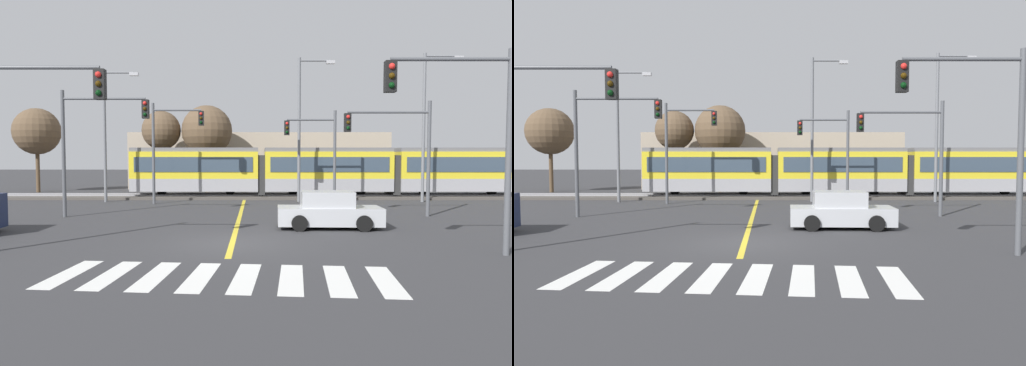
# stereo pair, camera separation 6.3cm
# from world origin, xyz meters

# --- Properties ---
(ground_plane) EXTENTS (200.00, 200.00, 0.00)m
(ground_plane) POSITION_xyz_m (0.00, 0.00, 0.00)
(ground_plane) COLOR #333335
(track_bed) EXTENTS (120.00, 4.00, 0.18)m
(track_bed) POSITION_xyz_m (0.00, 17.71, 0.09)
(track_bed) COLOR #4C4742
(track_bed) RESTS_ON ground
(rail_near) EXTENTS (120.00, 0.08, 0.10)m
(rail_near) POSITION_xyz_m (0.00, 16.99, 0.23)
(rail_near) COLOR #939399
(rail_near) RESTS_ON track_bed
(rail_far) EXTENTS (120.00, 0.08, 0.10)m
(rail_far) POSITION_xyz_m (0.00, 18.43, 0.23)
(rail_far) COLOR #939399
(rail_far) RESTS_ON track_bed
(light_rail_tram) EXTENTS (28.00, 2.64, 3.43)m
(light_rail_tram) POSITION_xyz_m (5.94, 17.70, 2.05)
(light_rail_tram) COLOR #9E9EA3
(light_rail_tram) RESTS_ON track_bed
(crosswalk_stripe_0) EXTENTS (0.80, 2.84, 0.01)m
(crosswalk_stripe_0) POSITION_xyz_m (-3.83, -4.12, 0.00)
(crosswalk_stripe_0) COLOR silver
(crosswalk_stripe_0) RESTS_ON ground
(crosswalk_stripe_1) EXTENTS (0.80, 2.84, 0.01)m
(crosswalk_stripe_1) POSITION_xyz_m (-2.74, -4.21, 0.00)
(crosswalk_stripe_1) COLOR silver
(crosswalk_stripe_1) RESTS_ON ground
(crosswalk_stripe_2) EXTENTS (0.80, 2.84, 0.01)m
(crosswalk_stripe_2) POSITION_xyz_m (-1.64, -4.31, 0.00)
(crosswalk_stripe_2) COLOR silver
(crosswalk_stripe_2) RESTS_ON ground
(crosswalk_stripe_3) EXTENTS (0.80, 2.84, 0.01)m
(crosswalk_stripe_3) POSITION_xyz_m (-0.55, -4.41, 0.00)
(crosswalk_stripe_3) COLOR silver
(crosswalk_stripe_3) RESTS_ON ground
(crosswalk_stripe_4) EXTENTS (0.80, 2.84, 0.01)m
(crosswalk_stripe_4) POSITION_xyz_m (0.55, -4.51, 0.00)
(crosswalk_stripe_4) COLOR silver
(crosswalk_stripe_4) RESTS_ON ground
(crosswalk_stripe_5) EXTENTS (0.80, 2.84, 0.01)m
(crosswalk_stripe_5) POSITION_xyz_m (1.64, -4.60, 0.00)
(crosswalk_stripe_5) COLOR silver
(crosswalk_stripe_5) RESTS_ON ground
(crosswalk_stripe_6) EXTENTS (0.80, 2.84, 0.01)m
(crosswalk_stripe_6) POSITION_xyz_m (2.74, -4.70, 0.00)
(crosswalk_stripe_6) COLOR silver
(crosswalk_stripe_6) RESTS_ON ground
(crosswalk_stripe_7) EXTENTS (0.80, 2.84, 0.01)m
(crosswalk_stripe_7) POSITION_xyz_m (3.83, -4.80, 0.00)
(crosswalk_stripe_7) COLOR silver
(crosswalk_stripe_7) RESTS_ON ground
(lane_centre_line) EXTENTS (0.20, 18.16, 0.01)m
(lane_centre_line) POSITION_xyz_m (0.00, 6.62, 0.00)
(lane_centre_line) COLOR gold
(lane_centre_line) RESTS_ON ground
(sedan_crossing) EXTENTS (4.25, 2.02, 1.52)m
(sedan_crossing) POSITION_xyz_m (3.78, 3.27, 0.70)
(sedan_crossing) COLOR #B7BABF
(sedan_crossing) RESTS_ON ground
(traffic_light_far_right) EXTENTS (3.25, 0.38, 5.84)m
(traffic_light_far_right) POSITION_xyz_m (4.64, 13.22, 3.77)
(traffic_light_far_right) COLOR #515459
(traffic_light_far_right) RESTS_ON ground
(traffic_light_far_left) EXTENTS (3.25, 0.38, 6.29)m
(traffic_light_far_left) POSITION_xyz_m (-4.57, 13.22, 4.11)
(traffic_light_far_left) COLOR #515459
(traffic_light_far_left) RESTS_ON ground
(traffic_light_mid_right) EXTENTS (4.25, 0.38, 5.66)m
(traffic_light_mid_right) POSITION_xyz_m (7.78, 7.07, 3.73)
(traffic_light_mid_right) COLOR #515459
(traffic_light_mid_right) RESTS_ON ground
(traffic_light_near_left) EXTENTS (3.75, 0.38, 6.03)m
(traffic_light_near_left) POSITION_xyz_m (-6.12, -1.52, 3.98)
(traffic_light_near_left) COLOR #515459
(traffic_light_near_left) RESTS_ON ground
(traffic_light_near_right) EXTENTS (3.75, 0.38, 6.03)m
(traffic_light_near_right) POSITION_xyz_m (6.94, -1.96, 4.04)
(traffic_light_near_right) COLOR #515459
(traffic_light_near_right) RESTS_ON ground
(traffic_light_mid_left) EXTENTS (4.25, 0.38, 6.14)m
(traffic_light_mid_left) POSITION_xyz_m (-7.09, 6.81, 4.10)
(traffic_light_mid_left) COLOR #515459
(traffic_light_mid_left) RESTS_ON ground
(street_lamp_west) EXTENTS (2.34, 0.28, 8.58)m
(street_lamp_west) POSITION_xyz_m (-8.80, 14.39, 4.89)
(street_lamp_west) COLOR slate
(street_lamp_west) RESTS_ON ground
(street_lamp_centre) EXTENTS (2.40, 0.28, 9.39)m
(street_lamp_centre) POSITION_xyz_m (3.83, 14.66, 5.31)
(street_lamp_centre) COLOR slate
(street_lamp_centre) RESTS_ON ground
(street_lamp_east) EXTENTS (2.53, 0.28, 9.63)m
(street_lamp_east) POSITION_xyz_m (11.92, 14.44, 5.45)
(street_lamp_east) COLOR slate
(street_lamp_east) RESTS_ON ground
(bare_tree_far_west) EXTENTS (3.87, 3.87, 7.05)m
(bare_tree_far_west) POSITION_xyz_m (-17.56, 23.02, 5.09)
(bare_tree_far_west) COLOR brown
(bare_tree_far_west) RESTS_ON ground
(bare_tree_west) EXTENTS (3.26, 3.26, 6.84)m
(bare_tree_west) POSITION_xyz_m (-7.16, 23.19, 5.17)
(bare_tree_west) COLOR brown
(bare_tree_west) RESTS_ON ground
(bare_tree_east) EXTENTS (4.29, 4.29, 7.32)m
(bare_tree_east) POSITION_xyz_m (-3.35, 23.34, 5.16)
(bare_tree_east) COLOR brown
(bare_tree_east) RESTS_ON ground
(building_backdrop_far) EXTENTS (24.07, 6.00, 5.24)m
(building_backdrop_far) POSITION_xyz_m (1.12, 29.33, 2.62)
(building_backdrop_far) COLOR tan
(building_backdrop_far) RESTS_ON ground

